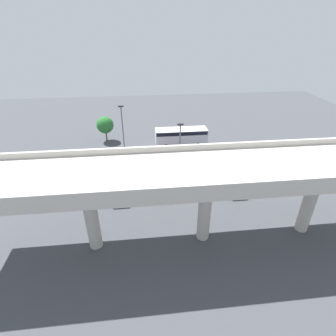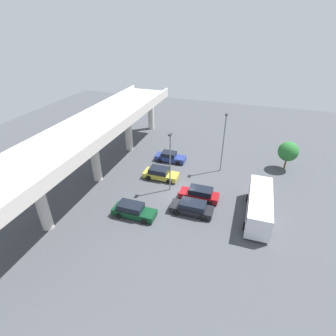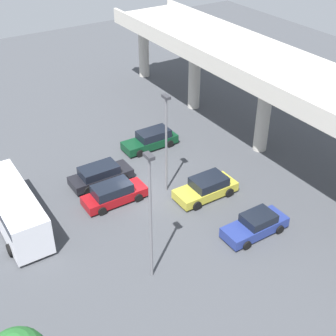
# 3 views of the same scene
# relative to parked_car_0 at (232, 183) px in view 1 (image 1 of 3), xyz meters

# --- Properties ---
(ground_plane) EXTENTS (85.73, 85.73, 0.00)m
(ground_plane) POSITION_rel_parked_car_0_xyz_m (5.40, -4.27, -0.74)
(ground_plane) COLOR #424449
(highway_overpass) EXTENTS (41.18, 6.96, 8.24)m
(highway_overpass) POSITION_rel_parked_car_0_xyz_m (5.40, 7.80, 5.94)
(highway_overpass) COLOR #BCB7AD
(highway_overpass) RESTS_ON ground_plane
(parked_car_0) EXTENTS (2.03, 4.89, 1.56)m
(parked_car_0) POSITION_rel_parked_car_0_xyz_m (0.00, 0.00, 0.00)
(parked_car_0) COLOR #0C381E
(parked_car_0) RESTS_ON ground_plane
(parked_car_1) EXTENTS (2.13, 4.88, 1.47)m
(parked_car_1) POSITION_rel_parked_car_0_xyz_m (2.56, -6.12, -0.02)
(parked_car_1) COLOR black
(parked_car_1) RESTS_ON ground_plane
(parked_car_2) EXTENTS (2.01, 4.75, 1.58)m
(parked_car_2) POSITION_rel_parked_car_0_xyz_m (5.39, -6.38, 0.01)
(parked_car_2) COLOR maroon
(parked_car_2) RESTS_ON ground_plane
(parked_car_3) EXTENTS (2.23, 4.79, 1.56)m
(parked_car_3) POSITION_rel_parked_car_0_xyz_m (8.42, -0.21, -0.00)
(parked_car_3) COLOR gold
(parked_car_3) RESTS_ON ground_plane
(parked_car_4) EXTENTS (2.03, 4.65, 1.49)m
(parked_car_4) POSITION_rel_parked_car_0_xyz_m (13.59, 0.05, -0.06)
(parked_car_4) COLOR navy
(parked_car_4) RESTS_ON ground_plane
(shuttle_bus) EXTENTS (8.36, 2.76, 2.86)m
(shuttle_bus) POSITION_rel_parked_car_0_xyz_m (4.25, -13.26, 0.96)
(shuttle_bus) COLOR silver
(shuttle_bus) RESTS_ON ground_plane
(lamp_post_near_aisle) EXTENTS (0.70, 0.35, 7.85)m
(lamp_post_near_aisle) POSITION_rel_parked_car_0_xyz_m (6.18, -2.33, 3.86)
(lamp_post_near_aisle) COLOR slate
(lamp_post_near_aisle) RESTS_ON ground_plane
(lamp_post_mid_lot) EXTENTS (0.70, 0.35, 8.59)m
(lamp_post_mid_lot) POSITION_rel_parked_car_0_xyz_m (13.15, -7.79, 4.25)
(lamp_post_mid_lot) COLOR slate
(lamp_post_mid_lot) RESTS_ON ground_plane
(tree_front_left) EXTENTS (2.84, 2.84, 4.24)m
(tree_front_left) POSITION_rel_parked_car_0_xyz_m (16.67, -16.70, 2.07)
(tree_front_left) COLOR brown
(tree_front_left) RESTS_ON ground_plane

